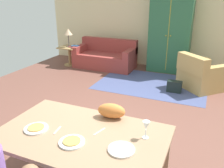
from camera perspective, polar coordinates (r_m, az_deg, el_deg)
The scene contains 21 objects.
ground_plane at distance 4.60m, azimuth 2.92°, elevation -6.28°, with size 7.42×6.29×0.02m, color brown.
back_wall at distance 7.21m, azimuth 12.35°, elevation 14.61°, with size 7.42×0.10×2.70m, color beige.
dining_table at distance 2.52m, azimuth -7.30°, elevation -13.00°, with size 1.73×1.05×0.76m.
plate_near_man at distance 2.65m, azimuth -17.80°, elevation -10.18°, with size 0.25×0.25×0.02m, color white.
pizza_near_man at distance 2.64m, azimuth -17.83°, elevation -9.90°, with size 0.17×0.17×0.01m, color gold.
plate_near_child at distance 2.35m, azimuth -9.65°, elevation -13.64°, with size 0.25×0.25×0.02m, color silver.
pizza_near_child at distance 2.34m, azimuth -9.67°, elevation -13.34°, with size 0.17×0.17×0.01m, color gold.
plate_near_woman at distance 2.23m, azimuth 2.27°, elevation -15.49°, with size 0.25×0.25×0.02m, color silver.
wine_glass at distance 2.35m, azimuth 8.21°, elevation -10.02°, with size 0.07×0.07×0.19m.
fork at distance 2.57m, azimuth -13.03°, elevation -10.77°, with size 0.02×0.15×0.01m, color silver.
knife at distance 2.49m, azimuth -3.05°, elevation -11.35°, with size 0.01×0.17×0.01m, color silver.
cat at distance 2.71m, azimuth -0.13°, elevation -6.47°, with size 0.32×0.16×0.17m, color orange.
area_rug at distance 5.94m, azimuth 9.55°, elevation 0.08°, with size 2.60×1.80×0.01m, color #454F7E.
couch at distance 7.14m, azimuth -1.60°, elevation 6.46°, with size 1.78×0.86×0.82m.
armchair at distance 5.85m, azimuth 20.62°, elevation 1.95°, with size 1.21×1.21×0.82m.
armoire at distance 6.82m, azimuth 13.83°, elevation 11.59°, with size 1.10×0.59×2.10m.
side_table at distance 7.43m, azimuth -10.20°, elevation 7.29°, with size 0.56×0.56×0.58m.
table_lamp at distance 7.31m, azimuth -10.52°, elevation 12.10°, with size 0.26×0.26×0.54m.
book_lower at distance 7.29m, azimuth -9.36°, elevation 8.84°, with size 0.22×0.16×0.03m, color brown.
book_upper at distance 7.26m, azimuth -8.85°, elevation 9.05°, with size 0.22×0.16×0.03m, color navy.
handbag at distance 5.52m, azimuth 14.78°, elevation -0.58°, with size 0.32×0.16×0.26m, color black.
Camera 1 is at (1.40, -3.30, 2.09)m, focal length 37.97 mm.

